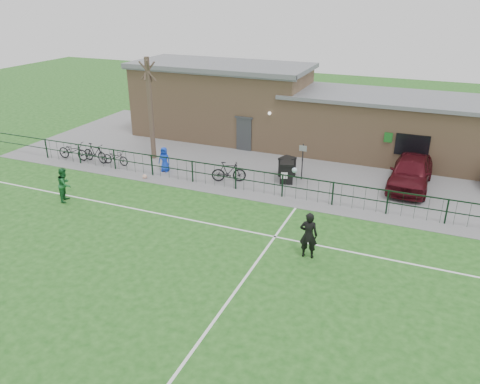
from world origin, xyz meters
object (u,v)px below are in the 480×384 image
at_px(wheelie_bin_right, 287,173).
at_px(bicycle_c, 115,157).
at_px(outfield_player, 65,184).
at_px(sign_post, 302,162).
at_px(bare_tree, 150,110).
at_px(spectator_child, 164,159).
at_px(bicycle_a, 73,151).
at_px(bicycle_b, 95,153).
at_px(bicycle_d, 229,172).
at_px(wheelie_bin_left, 287,168).
at_px(car_maroon, 411,172).
at_px(ball_ground, 145,177).

distance_m(wheelie_bin_right, bicycle_c, 10.11).
bearing_deg(outfield_player, sign_post, -77.14).
height_order(bare_tree, wheelie_bin_right, bare_tree).
bearing_deg(spectator_child, bare_tree, 131.79).
bearing_deg(wheelie_bin_right, bicycle_a, 170.59).
bearing_deg(sign_post, wheelie_bin_right, -132.17).
bearing_deg(bicycle_a, wheelie_bin_right, -85.75).
height_order(sign_post, bicycle_b, sign_post).
bearing_deg(outfield_player, wheelie_bin_right, -78.16).
height_order(bicycle_d, outfield_player, outfield_player).
bearing_deg(bare_tree, wheelie_bin_left, 1.65).
xyz_separation_m(wheelie_bin_right, sign_post, (0.64, 0.70, 0.48)).
height_order(wheelie_bin_left, bicycle_a, bicycle_a).
bearing_deg(bicycle_b, sign_post, -71.75).
relative_size(sign_post, car_maroon, 0.41).
bearing_deg(wheelie_bin_right, ball_ground, -177.31).
distance_m(bicycle_a, bicycle_d, 10.07).
bearing_deg(wheelie_bin_right, outfield_player, -161.41).
height_order(wheelie_bin_right, sign_post, sign_post).
bearing_deg(spectator_child, bicycle_b, 178.56).
bearing_deg(bare_tree, sign_post, 0.59).
relative_size(car_maroon, bicycle_c, 2.86).
bearing_deg(car_maroon, bare_tree, -172.76).
xyz_separation_m(wheelie_bin_left, wheelie_bin_right, (0.24, -0.85, 0.02)).
relative_size(bicycle_b, bicycle_d, 1.02).
height_order(bare_tree, wheelie_bin_left, bare_tree).
bearing_deg(bicycle_b, ball_ground, -96.38).
xyz_separation_m(wheelie_bin_right, bicycle_a, (-12.93, -1.51, 0.03)).
distance_m(wheelie_bin_left, spectator_child, 6.86).
distance_m(bare_tree, sign_post, 9.47).
relative_size(wheelie_bin_left, bicycle_a, 0.48).
height_order(sign_post, bicycle_d, sign_post).
height_order(bicycle_c, bicycle_d, bicycle_d).
relative_size(bicycle_d, spectator_child, 1.31).
xyz_separation_m(bicycle_a, outfield_player, (3.75, -4.84, 0.28)).
xyz_separation_m(bicycle_c, ball_ground, (2.76, -1.19, -0.35)).
relative_size(bicycle_a, bicycle_b, 1.10).
bearing_deg(car_maroon, wheelie_bin_right, -160.53).
relative_size(spectator_child, outfield_player, 0.84).
bearing_deg(car_maroon, bicycle_d, -159.25).
distance_m(car_maroon, bicycle_a, 19.31).
height_order(wheelie_bin_left, spectator_child, spectator_child).
xyz_separation_m(wheelie_bin_right, bicycle_b, (-11.41, -1.37, 0.05)).
distance_m(bicycle_b, ball_ground, 4.31).
distance_m(bicycle_b, bicycle_d, 8.55).
relative_size(sign_post, bicycle_c, 1.18).
relative_size(bare_tree, ball_ground, 24.83).
relative_size(bicycle_a, bicycle_c, 1.21).
distance_m(car_maroon, outfield_player, 17.34).
distance_m(wheelie_bin_left, ball_ground, 7.78).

